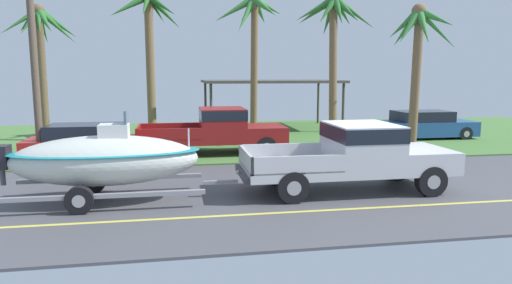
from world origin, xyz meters
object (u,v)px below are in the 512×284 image
pickup_truck_towing (360,153)px  boat_on_trailer (105,160)px  parked_sedan_far (90,144)px  palm_tree_mid (333,29)px  palm_tree_far_left (42,35)px  palm_tree_near_left (417,42)px  utility_pole (33,47)px  carport_awning (270,82)px  palm_tree_far_right (253,26)px  parked_pickup_background (222,129)px  parked_sedan_near (425,125)px  palm_tree_near_right (148,28)px

pickup_truck_towing → boat_on_trailer: size_ratio=1.00×
parked_sedan_far → palm_tree_mid: (9.76, 2.16, 4.39)m
pickup_truck_towing → palm_tree_far_left: bearing=133.9°
palm_tree_near_left → utility_pole: 14.00m
parked_sedan_far → palm_tree_mid: bearing=12.5°
palm_tree_far_left → carport_awning: bearing=13.6°
palm_tree_far_right → utility_pole: 9.74m
utility_pole → palm_tree_near_left: bearing=1.6°
carport_awning → palm_tree_far_left: bearing=-166.4°
palm_tree_near_left → utility_pole: utility_pole is taller
palm_tree_mid → utility_pole: utility_pole is taller
parked_sedan_far → palm_tree_far_right: bearing=33.8°
parked_pickup_background → palm_tree_near_left: palm_tree_near_left is taller
palm_tree_far_right → parked_sedan_far: bearing=-146.2°
parked_pickup_background → palm_tree_mid: palm_tree_mid is taller
palm_tree_far_left → parked_pickup_background: bearing=-33.4°
utility_pole → palm_tree_mid: bearing=13.1°
boat_on_trailer → parked_sedan_near: bearing=32.8°
palm_tree_near_right → utility_pole: 7.52m
boat_on_trailer → carport_awning: carport_awning is taller
boat_on_trailer → palm_tree_near_left: palm_tree_near_left is taller
parked_sedan_near → parked_sedan_far: same height
parked_sedan_far → utility_pole: size_ratio=0.58×
palm_tree_far_left → utility_pole: utility_pole is taller
carport_awning → palm_tree_near_right: size_ratio=1.06×
parked_sedan_far → carport_awning: 12.16m
pickup_truck_towing → carport_awning: bearing=88.3°
carport_awning → utility_pole: utility_pole is taller
palm_tree_near_left → palm_tree_far_left: (-15.35, 5.96, 0.50)m
parked_sedan_far → palm_tree_mid: 10.91m
parked_pickup_background → parked_sedan_far: parked_pickup_background is taller
parked_pickup_background → carport_awning: carport_awning is taller
boat_on_trailer → pickup_truck_towing: bearing=-0.0°
palm_tree_near_right → palm_tree_mid: bearing=-26.4°
parked_sedan_far → palm_tree_far_left: bearing=116.5°
carport_awning → palm_tree_mid: 6.99m
carport_awning → palm_tree_mid: bearing=-77.8°
parked_pickup_background → palm_tree_far_left: size_ratio=0.94×
carport_awning → palm_tree_far_right: bearing=-112.1°
parked_pickup_background → palm_tree_far_left: palm_tree_far_left is taller
boat_on_trailer → palm_tree_near_right: bearing=87.3°
utility_pole → parked_sedan_near: bearing=13.2°
parked_sedan_near → boat_on_trailer: bearing=-147.2°
palm_tree_near_right → palm_tree_near_left: bearing=-30.3°
boat_on_trailer → carport_awning: (7.08, 14.02, 1.62)m
palm_tree_near_left → palm_tree_far_right: palm_tree_far_right is taller
palm_tree_near_right → parked_sedan_near: bearing=-11.6°
pickup_truck_towing → carport_awning: size_ratio=0.77×
parked_pickup_background → utility_pole: utility_pole is taller
palm_tree_far_right → palm_tree_mid: bearing=-37.4°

